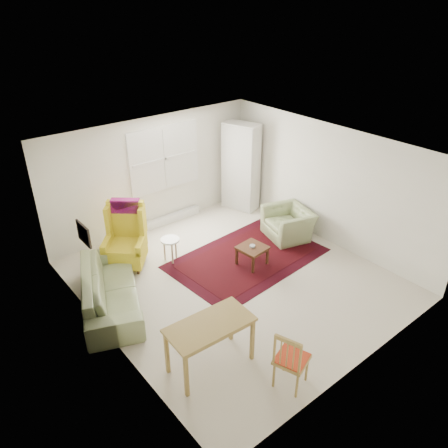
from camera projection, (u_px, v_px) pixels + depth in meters
room at (228, 215)px, 7.74m from camera, size 5.04×5.54×2.51m
rug at (247, 258)px, 8.80m from camera, size 3.14×2.15×0.03m
sofa at (109, 282)px, 7.34m from camera, size 1.67×2.42×0.91m
armchair at (288, 221)px, 9.41m from camera, size 1.10×1.18×0.77m
wingback_chair at (124, 237)px, 8.28m from camera, size 1.07×1.08×1.28m
coffee_table at (252, 256)px, 8.52m from camera, size 0.56×0.56×0.41m
stool at (171, 250)px, 8.63m from camera, size 0.43×0.43×0.50m
cabinet at (241, 167)px, 10.38m from camera, size 0.69×0.94×2.11m
desk at (210, 345)px, 6.15m from camera, size 1.25×0.67×0.77m
desk_chair at (292, 358)px, 5.81m from camera, size 0.53×0.53×0.95m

